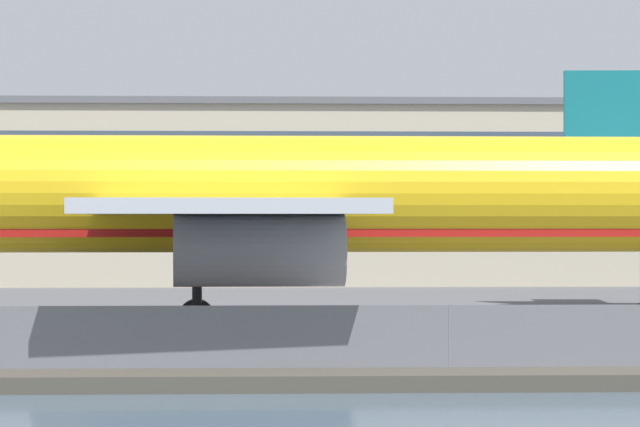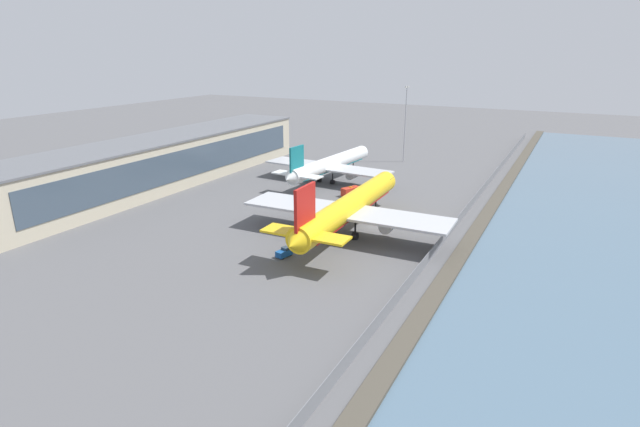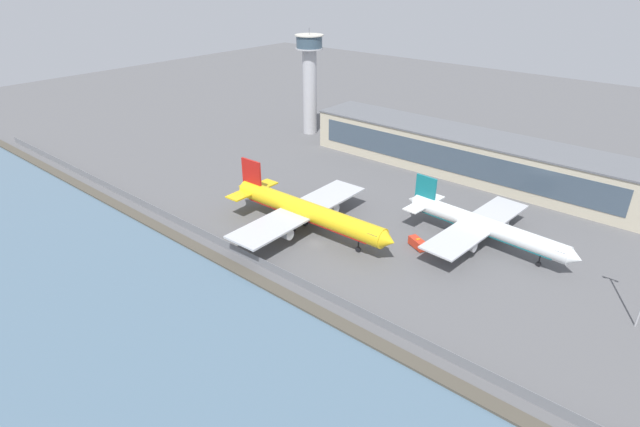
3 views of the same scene
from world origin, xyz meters
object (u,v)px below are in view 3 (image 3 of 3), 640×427
object	(u,v)px
ops_van	(418,243)
passenger_jet_white_teal	(483,226)
baggage_tug	(275,203)
control_tower	(310,75)
cargo_jet_yellow	(305,211)

from	to	relation	value
ops_van	passenger_jet_white_teal	bearing A→B (deg)	47.45
passenger_jet_white_teal	baggage_tug	size ratio (longest dim) A/B	12.99
baggage_tug	control_tower	bearing A→B (deg)	122.99
cargo_jet_yellow	baggage_tug	size ratio (longest dim) A/B	14.74
passenger_jet_white_teal	ops_van	xyz separation A→B (m)	(-10.79, -11.75, -3.78)
baggage_tug	control_tower	world-z (taller)	control_tower
baggage_tug	ops_van	bearing A→B (deg)	7.49
baggage_tug	passenger_jet_white_teal	bearing A→B (deg)	17.87
cargo_jet_yellow	passenger_jet_white_teal	distance (m)	43.90
ops_van	control_tower	size ratio (longest dim) A/B	0.14
ops_van	baggage_tug	bearing A→B (deg)	-172.51
cargo_jet_yellow	baggage_tug	distance (m)	18.32
passenger_jet_white_teal	ops_van	distance (m)	16.39
ops_van	control_tower	bearing A→B (deg)	146.93
cargo_jet_yellow	ops_van	bearing A→B (deg)	22.92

